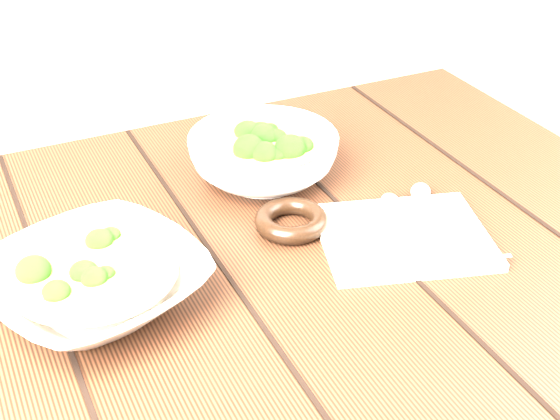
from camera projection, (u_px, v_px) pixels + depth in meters
name	position (u px, v px, depth m)	size (l,w,h in m)	color
table	(235.00, 330.00, 1.03)	(1.20, 0.80, 0.75)	#371C0F
soup_bowl_front	(95.00, 283.00, 0.87)	(0.30, 0.30, 0.07)	silver
soup_bowl_back	(263.00, 156.00, 1.11)	(0.23, 0.23, 0.08)	silver
trivet	(291.00, 220.00, 1.01)	(0.10, 0.10, 0.02)	black
napkin	(404.00, 237.00, 0.99)	(0.21, 0.17, 0.01)	beige
spoon_left	(393.00, 216.00, 1.02)	(0.09, 0.16, 0.01)	#A49F91
spoon_right	(419.00, 204.00, 1.04)	(0.12, 0.15, 0.01)	#A49F91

